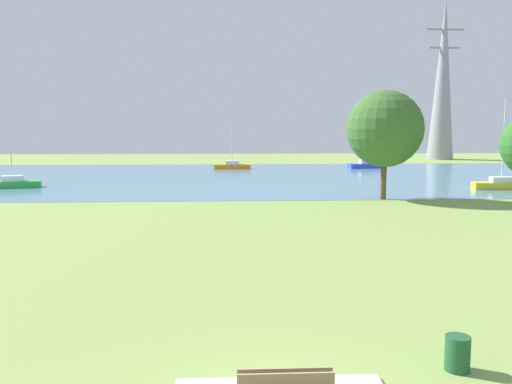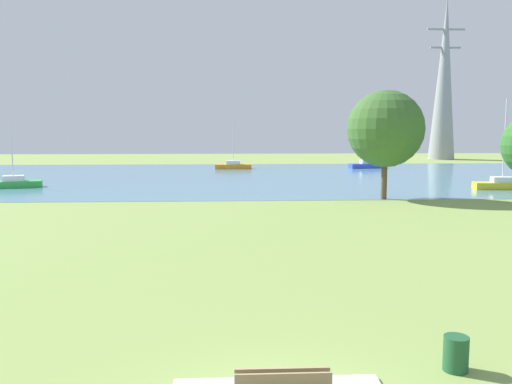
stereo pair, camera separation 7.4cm
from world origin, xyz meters
The scene contains 9 objects.
ground_plane centered at (0.00, 22.00, 0.00)m, with size 160.00×160.00×0.00m, color #7F994C.
litter_bin centered at (4.11, 1.89, 0.40)m, with size 0.56×0.56×0.80m, color #1E512D.
water_surface centered at (0.00, 50.00, 0.01)m, with size 140.00×40.00×0.02m, color teal.
sailboat_yellow centered at (23.14, 36.42, 0.48)m, with size 4.96×2.16×7.93m.
sailboat_green centered at (-20.69, 39.82, 0.45)m, with size 5.02×2.68×5.48m.
sailboat_orange centered at (-0.58, 61.12, 0.45)m, with size 4.80×1.51×5.91m.
sailboat_blue centered at (17.47, 61.45, 0.45)m, with size 4.98×2.26×5.84m.
tree_east_near centered at (10.79, 30.58, 5.35)m, with size 5.82×5.82×8.28m.
electricity_pylon centered at (35.50, 81.10, 13.68)m, with size 6.40×4.40×27.32m.
Camera 1 is at (-1.03, -9.34, 5.47)m, focal length 37.34 mm.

